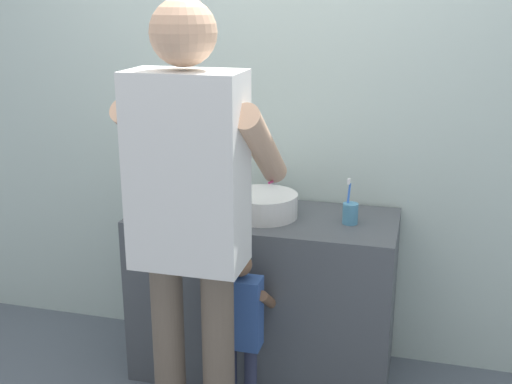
{
  "coord_description": "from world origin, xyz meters",
  "views": [
    {
      "loc": [
        0.7,
        -2.45,
        1.8
      ],
      "look_at": [
        0.0,
        0.15,
        0.98
      ],
      "focal_mm": 44.95,
      "sensor_mm": 36.0,
      "label": 1
    }
  ],
  "objects_px": {
    "toothbrush_cup": "(350,213)",
    "soap_bottle": "(189,197)",
    "child_toddler": "(241,322)",
    "adult_parent": "(190,199)"
  },
  "relations": [
    {
      "from": "child_toddler",
      "to": "adult_parent",
      "type": "relative_size",
      "value": 0.44
    },
    {
      "from": "child_toddler",
      "to": "soap_bottle",
      "type": "bearing_deg",
      "value": 134.04
    },
    {
      "from": "toothbrush_cup",
      "to": "child_toddler",
      "type": "distance_m",
      "value": 0.69
    },
    {
      "from": "child_toddler",
      "to": "adult_parent",
      "type": "bearing_deg",
      "value": -118.0
    },
    {
      "from": "soap_bottle",
      "to": "adult_parent",
      "type": "relative_size",
      "value": 0.09
    },
    {
      "from": "toothbrush_cup",
      "to": "soap_bottle",
      "type": "height_order",
      "value": "toothbrush_cup"
    },
    {
      "from": "toothbrush_cup",
      "to": "adult_parent",
      "type": "bearing_deg",
      "value": -130.28
    },
    {
      "from": "soap_bottle",
      "to": "adult_parent",
      "type": "bearing_deg",
      "value": -68.32
    },
    {
      "from": "toothbrush_cup",
      "to": "child_toddler",
      "type": "height_order",
      "value": "toothbrush_cup"
    },
    {
      "from": "soap_bottle",
      "to": "adult_parent",
      "type": "xyz_separation_m",
      "value": [
        0.24,
        -0.61,
        0.19
      ]
    }
  ]
}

